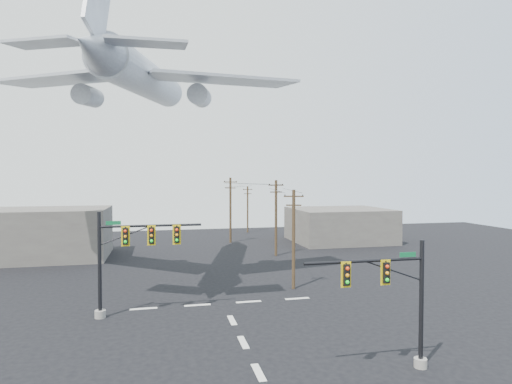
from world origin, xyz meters
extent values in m
plane|color=black|center=(0.00, 0.00, 0.00)|extent=(120.00, 120.00, 0.00)
cube|color=silver|center=(0.00, 0.00, 0.01)|extent=(0.40, 2.00, 0.01)
cube|color=silver|center=(0.00, 4.00, 0.01)|extent=(0.40, 2.00, 0.01)
cube|color=silver|center=(0.00, 8.00, 0.01)|extent=(0.40, 2.00, 0.01)
cube|color=silver|center=(-6.00, 12.00, 0.01)|extent=(2.00, 0.40, 0.01)
cube|color=silver|center=(-2.00, 12.00, 0.01)|extent=(2.00, 0.40, 0.01)
cube|color=silver|center=(2.00, 12.00, 0.01)|extent=(2.00, 0.40, 0.01)
cube|color=silver|center=(6.00, 12.00, 0.01)|extent=(2.00, 0.40, 0.01)
cylinder|color=gray|center=(8.27, -1.28, 0.24)|extent=(0.66, 0.66, 0.47)
cylinder|color=black|center=(8.27, -1.28, 3.30)|extent=(0.23, 0.23, 6.60)
cylinder|color=black|center=(5.10, -1.28, 5.65)|extent=(6.35, 0.15, 0.15)
cylinder|color=black|center=(6.68, -1.28, 5.09)|extent=(3.37, 0.08, 0.08)
cube|color=black|center=(6.15, -1.42, 5.06)|extent=(0.32, 0.28, 1.04)
cube|color=#DEBA0D|center=(6.15, -1.40, 5.06)|extent=(0.52, 0.04, 1.27)
sphere|color=red|center=(6.15, -1.58, 5.39)|extent=(0.19, 0.19, 0.19)
sphere|color=orange|center=(6.15, -1.58, 5.06)|extent=(0.19, 0.19, 0.19)
sphere|color=#0DDE1E|center=(6.15, -1.58, 4.73)|extent=(0.19, 0.19, 0.19)
cube|color=black|center=(4.04, -1.42, 5.06)|extent=(0.32, 0.28, 1.04)
cube|color=#DEBA0D|center=(4.04, -1.40, 5.06)|extent=(0.52, 0.04, 1.27)
sphere|color=red|center=(4.04, -1.58, 5.39)|extent=(0.19, 0.19, 0.19)
sphere|color=orange|center=(4.04, -1.58, 5.06)|extent=(0.19, 0.19, 0.19)
sphere|color=#0DDE1E|center=(4.04, -1.58, 4.73)|extent=(0.19, 0.19, 0.19)
cube|color=#0C592F|center=(7.42, -1.34, 5.89)|extent=(0.90, 0.04, 0.25)
cylinder|color=gray|center=(-8.87, 10.55, 0.26)|extent=(0.74, 0.74, 0.53)
cylinder|color=black|center=(-8.87, 10.55, 3.70)|extent=(0.25, 0.25, 7.41)
cylinder|color=black|center=(-5.35, 10.55, 6.35)|extent=(7.03, 0.17, 0.17)
cylinder|color=black|center=(-7.11, 10.55, 5.72)|extent=(3.74, 0.08, 0.08)
cube|color=black|center=(-7.11, 10.39, 5.68)|extent=(0.36, 0.32, 1.16)
cube|color=#DEBA0D|center=(-7.11, 10.41, 5.68)|extent=(0.58, 0.04, 1.43)
sphere|color=red|center=(-7.11, 10.21, 6.05)|extent=(0.21, 0.21, 0.21)
sphere|color=orange|center=(-7.11, 10.21, 5.68)|extent=(0.21, 0.21, 0.21)
sphere|color=#0DDE1E|center=(-7.11, 10.21, 5.31)|extent=(0.21, 0.21, 0.21)
cube|color=black|center=(-5.35, 10.39, 5.68)|extent=(0.36, 0.32, 1.16)
cube|color=#DEBA0D|center=(-5.35, 10.41, 5.68)|extent=(0.58, 0.04, 1.43)
sphere|color=red|center=(-5.35, 10.21, 6.05)|extent=(0.21, 0.21, 0.21)
sphere|color=orange|center=(-5.35, 10.21, 5.68)|extent=(0.21, 0.21, 0.21)
sphere|color=#0DDE1E|center=(-5.35, 10.21, 5.31)|extent=(0.21, 0.21, 0.21)
cube|color=black|center=(-3.59, 10.39, 5.68)|extent=(0.36, 0.32, 1.16)
cube|color=#DEBA0D|center=(-3.59, 10.41, 5.68)|extent=(0.58, 0.04, 1.43)
sphere|color=red|center=(-3.59, 10.21, 6.05)|extent=(0.21, 0.21, 0.21)
sphere|color=orange|center=(-3.59, 10.21, 5.68)|extent=(0.21, 0.21, 0.21)
sphere|color=#0DDE1E|center=(-3.59, 10.21, 5.31)|extent=(0.21, 0.21, 0.21)
cube|color=#0C592F|center=(-7.91, 10.49, 6.62)|extent=(1.01, 0.04, 0.28)
cylinder|color=#412D1B|center=(6.64, 14.99, 4.35)|extent=(0.29, 0.29, 8.70)
cube|color=#412D1B|center=(6.64, 14.99, 8.12)|extent=(1.70, 0.63, 0.12)
cube|color=#412D1B|center=(6.64, 14.99, 7.35)|extent=(1.33, 0.52, 0.12)
cylinder|color=black|center=(5.90, 15.22, 8.22)|extent=(0.10, 0.10, 0.12)
cylinder|color=black|center=(6.64, 14.99, 8.22)|extent=(0.10, 0.10, 0.12)
cylinder|color=black|center=(7.38, 14.76, 8.22)|extent=(0.10, 0.10, 0.12)
cylinder|color=#412D1B|center=(9.34, 30.52, 4.72)|extent=(0.32, 0.32, 9.43)
cube|color=#412D1B|center=(9.34, 30.52, 8.80)|extent=(1.91, 0.13, 0.13)
cube|color=#412D1B|center=(9.34, 30.52, 7.95)|extent=(1.48, 0.13, 0.13)
cylinder|color=black|center=(8.49, 30.52, 8.90)|extent=(0.11, 0.11, 0.13)
cylinder|color=black|center=(9.34, 30.52, 8.90)|extent=(0.11, 0.11, 0.13)
cylinder|color=black|center=(10.18, 30.52, 8.90)|extent=(0.11, 0.11, 0.13)
cylinder|color=#412D1B|center=(5.56, 42.40, 4.87)|extent=(0.33, 0.33, 9.73)
cube|color=#412D1B|center=(5.56, 42.40, 9.07)|extent=(1.89, 0.90, 0.13)
cube|color=#412D1B|center=(5.56, 42.40, 8.18)|extent=(1.48, 0.72, 0.13)
cylinder|color=black|center=(4.75, 42.74, 9.18)|extent=(0.11, 0.11, 0.13)
cylinder|color=black|center=(5.56, 42.40, 9.18)|extent=(0.11, 0.11, 0.13)
cylinder|color=black|center=(6.38, 42.05, 9.18)|extent=(0.11, 0.11, 0.13)
cylinder|color=#412D1B|center=(10.45, 53.41, 4.09)|extent=(0.28, 0.28, 8.17)
cube|color=#412D1B|center=(10.45, 53.41, 7.61)|extent=(1.69, 0.22, 0.11)
cube|color=#412D1B|center=(10.45, 53.41, 6.86)|extent=(1.32, 0.20, 0.11)
cylinder|color=black|center=(9.70, 53.46, 7.70)|extent=(0.09, 0.09, 0.11)
cylinder|color=black|center=(10.45, 53.41, 7.70)|extent=(0.09, 0.09, 0.11)
cylinder|color=black|center=(11.20, 53.36, 7.70)|extent=(0.09, 0.09, 0.11)
cylinder|color=black|center=(7.18, 22.75, 8.41)|extent=(2.65, 15.54, 0.03)
cylinder|color=black|center=(6.58, 36.46, 8.88)|extent=(3.84, 11.89, 0.03)
cylinder|color=black|center=(7.19, 47.90, 8.29)|extent=(5.05, 11.02, 0.03)
cylinder|color=black|center=(8.80, 22.75, 8.41)|extent=(2.80, 15.54, 0.03)
cylinder|color=black|center=(8.31, 36.46, 8.88)|extent=(3.77, 11.89, 0.03)
cylinder|color=black|center=(8.83, 47.90, 8.29)|extent=(4.79, 11.02, 0.03)
cylinder|color=silver|center=(-6.02, 20.81, 18.96)|extent=(7.90, 21.14, 4.78)
cone|color=silver|center=(-3.18, 33.13, 19.87)|extent=(4.29, 5.45, 3.62)
cone|color=silver|center=(-8.85, 8.48, 18.04)|extent=(3.97, 5.35, 3.29)
cube|color=silver|center=(-13.50, 21.08, 18.54)|extent=(13.40, 11.88, 0.59)
cube|color=silver|center=(0.84, 17.78, 18.54)|extent=(14.05, 7.33, 0.59)
cylinder|color=silver|center=(-11.13, 21.51, 17.27)|extent=(2.57, 3.75, 2.09)
cylinder|color=silver|center=(-1.10, 19.21, 17.27)|extent=(2.57, 3.75, 2.09)
cube|color=silver|center=(-8.64, 9.38, 21.20)|extent=(1.35, 4.84, 5.98)
cube|color=silver|center=(-11.93, 9.75, 18.49)|extent=(5.61, 4.42, 0.35)
cube|color=silver|center=(-5.51, 8.27, 18.49)|extent=(5.22, 2.46, 0.35)
cube|color=#625E57|center=(-20.00, 35.00, 3.00)|extent=(18.00, 10.00, 6.00)
cube|color=#625E57|center=(22.00, 40.00, 2.50)|extent=(14.00, 12.00, 5.00)
camera|label=1|loc=(-4.78, -20.54, 9.80)|focal=30.00mm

